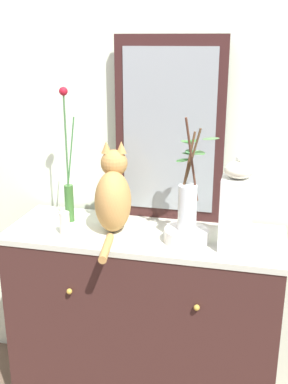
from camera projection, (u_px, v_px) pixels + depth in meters
name	position (u px, v px, depth m)	size (l,w,h in m)	color
wall_back	(159.00, 122.00, 2.11)	(4.40, 0.08, 2.60)	silver
sideboard	(144.00, 322.00, 2.11)	(1.17, 0.44, 0.88)	#3E221F
mirror_leaning	(169.00, 131.00, 2.01)	(0.48, 0.03, 0.80)	#371B1A
cat_sitting	(113.00, 196.00, 1.96)	(0.19, 0.44, 0.37)	#B08044
vase_slim_green	(68.00, 184.00, 2.05)	(0.06, 0.04, 0.59)	#38692E
bowl_porcelain	(186.00, 235.00, 1.88)	(0.18, 0.18, 0.05)	silver
vase_glass_clear	(188.00, 200.00, 1.83)	(0.19, 0.19, 0.46)	silver
jar_lidded_porcelain	(236.00, 207.00, 1.78)	(0.12, 0.12, 0.37)	silver
candle_pillar	(65.00, 223.00, 1.94)	(0.04, 0.04, 0.11)	silver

